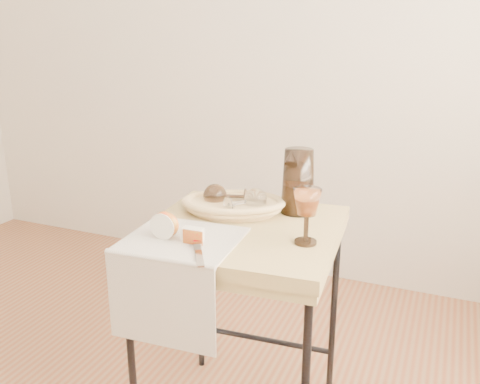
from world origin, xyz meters
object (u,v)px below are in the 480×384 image
at_px(wine_goblet, 307,216).
at_px(table_knife, 198,246).
at_px(apple_half, 166,224).
at_px(goblet_lying_b, 244,202).
at_px(pitcher, 298,181).
at_px(bread_basket, 234,206).
at_px(goblet_lying_a, 228,196).
at_px(tea_towel, 182,239).
at_px(side_table, 242,331).

relative_size(wine_goblet, table_knife, 0.76).
bearing_deg(apple_half, table_knife, -20.69).
distance_m(goblet_lying_b, apple_half, 0.30).
xyz_separation_m(pitcher, wine_goblet, (0.10, -0.25, -0.03)).
xyz_separation_m(bread_basket, wine_goblet, (0.30, -0.16, 0.06)).
xyz_separation_m(goblet_lying_a, apple_half, (-0.07, -0.30, -0.01)).
height_order(bread_basket, apple_half, apple_half).
relative_size(goblet_lying_a, apple_half, 1.54).
xyz_separation_m(goblet_lying_b, apple_half, (-0.14, -0.27, -0.01)).
relative_size(pitcher, wine_goblet, 1.54).
distance_m(goblet_lying_a, pitcher, 0.25).
bearing_deg(apple_half, bread_basket, 70.26).
height_order(goblet_lying_b, pitcher, pitcher).
distance_m(bread_basket, goblet_lying_a, 0.04).
relative_size(goblet_lying_a, goblet_lying_b, 1.03).
bearing_deg(table_knife, pitcher, 127.46).
xyz_separation_m(bread_basket, table_knife, (0.03, -0.33, -0.01)).
bearing_deg(wine_goblet, apple_half, -162.18).
height_order(goblet_lying_a, wine_goblet, wine_goblet).
distance_m(bread_basket, table_knife, 0.33).
bearing_deg(goblet_lying_a, table_knife, 84.19).
xyz_separation_m(tea_towel, pitcher, (0.24, 0.37, 0.11)).
xyz_separation_m(tea_towel, wine_goblet, (0.34, 0.12, 0.08)).
height_order(goblet_lying_b, table_knife, goblet_lying_b).
distance_m(tea_towel, goblet_lying_a, 0.30).
height_order(bread_basket, pitcher, pitcher).
relative_size(wine_goblet, apple_half, 1.96).
bearing_deg(wine_goblet, tea_towel, -160.64).
relative_size(tea_towel, wine_goblet, 1.96).
relative_size(goblet_lying_b, wine_goblet, 0.76).
bearing_deg(table_knife, goblet_lying_b, 146.34).
xyz_separation_m(goblet_lying_a, wine_goblet, (0.33, -0.17, 0.03)).
relative_size(tea_towel, apple_half, 3.84).
relative_size(goblet_lying_b, apple_half, 1.49).
bearing_deg(goblet_lying_b, wine_goblet, -82.68).
bearing_deg(wine_goblet, table_knife, -146.87).
bearing_deg(pitcher, tea_towel, -137.08).
bearing_deg(side_table, tea_towel, -124.15).
height_order(goblet_lying_b, apple_half, goblet_lying_b).
relative_size(tea_towel, table_knife, 1.49).
bearing_deg(bread_basket, apple_half, -126.77).
bearing_deg(side_table, wine_goblet, -14.13).
relative_size(pitcher, table_knife, 1.17).
distance_m(tea_towel, table_knife, 0.10).
height_order(side_table, goblet_lying_a, goblet_lying_a).
bearing_deg(side_table, goblet_lying_a, 131.35).
bearing_deg(tea_towel, pitcher, 53.49).
xyz_separation_m(goblet_lying_b, wine_goblet, (0.25, -0.14, 0.03)).
height_order(side_table, wine_goblet, wine_goblet).
bearing_deg(apple_half, wine_goblet, 16.65).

